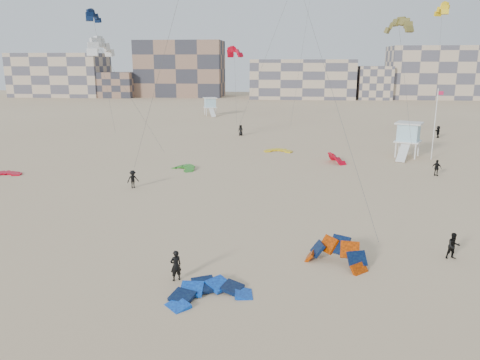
# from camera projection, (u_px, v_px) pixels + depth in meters

# --- Properties ---
(ground) EXTENTS (320.00, 320.00, 0.00)m
(ground) POSITION_uv_depth(u_px,v_px,m) (176.00, 281.00, 25.14)
(ground) COLOR #D0B58C
(ground) RESTS_ON ground
(kite_ground_blue) EXTENTS (5.33, 5.43, 1.75)m
(kite_ground_blue) POSITION_uv_depth(u_px,v_px,m) (209.00, 297.00, 23.49)
(kite_ground_blue) COLOR #0C68F7
(kite_ground_blue) RESTS_ON ground
(kite_ground_orange) EXTENTS (5.00, 4.99, 3.69)m
(kite_ground_orange) POSITION_uv_depth(u_px,v_px,m) (335.00, 264.00, 27.27)
(kite_ground_orange) COLOR #FF4A00
(kite_ground_orange) RESTS_ON ground
(kite_ground_red) EXTENTS (5.01, 5.07, 0.63)m
(kite_ground_red) POSITION_uv_depth(u_px,v_px,m) (0.00, 176.00, 48.25)
(kite_ground_red) COLOR red
(kite_ground_red) RESTS_ON ground
(kite_ground_green) EXTENTS (4.16, 4.18, 1.49)m
(kite_ground_green) POSITION_uv_depth(u_px,v_px,m) (184.00, 169.00, 51.08)
(kite_ground_green) COLOR green
(kite_ground_green) RESTS_ON ground
(kite_ground_red_far) EXTENTS (3.78, 3.72, 3.13)m
(kite_ground_red_far) POSITION_uv_depth(u_px,v_px,m) (337.00, 163.00, 54.50)
(kite_ground_red_far) COLOR red
(kite_ground_red_far) RESTS_ON ground
(kite_ground_yellow) EXTENTS (3.52, 3.69, 0.58)m
(kite_ground_yellow) POSITION_uv_depth(u_px,v_px,m) (278.00, 152.00, 61.15)
(kite_ground_yellow) COLOR #F4AA0C
(kite_ground_yellow) RESTS_ON ground
(kitesurfer_main) EXTENTS (0.75, 0.70, 1.72)m
(kitesurfer_main) POSITION_uv_depth(u_px,v_px,m) (176.00, 266.00, 25.04)
(kitesurfer_main) COLOR black
(kitesurfer_main) RESTS_ON ground
(kitesurfer_b) EXTENTS (0.88, 0.74, 1.62)m
(kitesurfer_b) POSITION_uv_depth(u_px,v_px,m) (453.00, 246.00, 27.81)
(kitesurfer_b) COLOR black
(kitesurfer_b) RESTS_ON ground
(kitesurfer_c) EXTENTS (1.24, 1.13, 1.67)m
(kitesurfer_c) POSITION_uv_depth(u_px,v_px,m) (133.00, 179.00, 43.44)
(kitesurfer_c) COLOR black
(kitesurfer_c) RESTS_ON ground
(kitesurfer_d) EXTENTS (1.02, 0.93, 1.67)m
(kitesurfer_d) POSITION_uv_depth(u_px,v_px,m) (437.00, 168.00, 48.03)
(kitesurfer_d) COLOR black
(kitesurfer_d) RESTS_ON ground
(kitesurfer_e) EXTENTS (0.94, 0.74, 1.70)m
(kitesurfer_e) POSITION_uv_depth(u_px,v_px,m) (241.00, 130.00, 74.15)
(kitesurfer_e) COLOR black
(kitesurfer_e) RESTS_ON ground
(kitesurfer_f) EXTENTS (0.55, 1.70, 1.83)m
(kitesurfer_f) POSITION_uv_depth(u_px,v_px,m) (438.00, 132.00, 72.08)
(kitesurfer_f) COLOR black
(kitesurfer_f) RESTS_ON ground
(kite_fly_grey) EXTENTS (8.83, 4.59, 13.18)m
(kite_fly_grey) POSITION_uv_depth(u_px,v_px,m) (100.00, 49.00, 52.21)
(kite_fly_grey) COLOR white
(kite_fly_grey) RESTS_ON ground
(kite_fly_olive) EXTENTS (4.71, 6.26, 15.61)m
(kite_fly_olive) POSITION_uv_depth(u_px,v_px,m) (399.00, 27.00, 52.59)
(kite_fly_olive) COLOR brown
(kite_fly_olive) RESTS_ON ground
(kite_fly_yellow) EXTENTS (3.69, 6.73, 19.18)m
(kite_fly_yellow) POSITION_uv_depth(u_px,v_px,m) (442.00, 10.00, 70.10)
(kite_fly_yellow) COLOR #F4AA0C
(kite_fly_yellow) RESTS_ON ground
(kite_fly_navy) EXTENTS (3.85, 3.35, 17.78)m
(kite_fly_navy) POSITION_uv_depth(u_px,v_px,m) (93.00, 17.00, 66.25)
(kite_fly_navy) COLOR #0C2444
(kite_fly_navy) RESTS_ON ground
(kite_fly_red) EXTENTS (5.28, 7.45, 13.52)m
(kite_fly_red) POSITION_uv_depth(u_px,v_px,m) (234.00, 53.00, 80.92)
(kite_fly_red) COLOR red
(kite_fly_red) RESTS_ON ground
(lifeguard_tower_near) EXTENTS (3.95, 6.34, 4.25)m
(lifeguard_tower_near) POSITION_uv_depth(u_px,v_px,m) (408.00, 140.00, 57.35)
(lifeguard_tower_near) COLOR white
(lifeguard_tower_near) RESTS_ON ground
(lifeguard_tower_far) EXTENTS (3.48, 5.68, 3.84)m
(lifeguard_tower_far) POSITION_uv_depth(u_px,v_px,m) (210.00, 107.00, 101.32)
(lifeguard_tower_far) COLOR white
(lifeguard_tower_far) RESTS_ON ground
(flagpole) EXTENTS (0.68, 0.11, 8.42)m
(flagpole) POSITION_uv_depth(u_px,v_px,m) (435.00, 123.00, 55.12)
(flagpole) COLOR white
(flagpole) RESTS_ON ground
(condo_west_a) EXTENTS (30.00, 15.00, 14.00)m
(condo_west_a) POSITION_uv_depth(u_px,v_px,m) (60.00, 75.00, 155.60)
(condo_west_a) COLOR tan
(condo_west_a) RESTS_ON ground
(condo_west_b) EXTENTS (28.00, 14.00, 18.00)m
(condo_west_b) POSITION_uv_depth(u_px,v_px,m) (181.00, 69.00, 155.04)
(condo_west_b) COLOR #886652
(condo_west_b) RESTS_ON ground
(condo_mid) EXTENTS (32.00, 16.00, 12.00)m
(condo_mid) POSITION_uv_depth(u_px,v_px,m) (302.00, 79.00, 148.00)
(condo_mid) COLOR tan
(condo_mid) RESTS_ON ground
(condo_east) EXTENTS (26.00, 14.00, 16.00)m
(condo_east) POSITION_uv_depth(u_px,v_px,m) (431.00, 73.00, 145.52)
(condo_east) COLOR tan
(condo_east) RESTS_ON ground
(condo_fill_left) EXTENTS (12.00, 10.00, 8.00)m
(condo_fill_left) POSITION_uv_depth(u_px,v_px,m) (117.00, 85.00, 152.45)
(condo_fill_left) COLOR #886652
(condo_fill_left) RESTS_ON ground
(condo_fill_right) EXTENTS (10.00, 10.00, 10.00)m
(condo_fill_right) POSITION_uv_depth(u_px,v_px,m) (374.00, 83.00, 144.16)
(condo_fill_right) COLOR tan
(condo_fill_right) RESTS_ON ground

